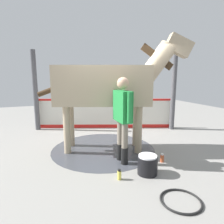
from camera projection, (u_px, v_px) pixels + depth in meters
ground_plane at (108, 146)px, 5.15m from camera, size 16.00×16.00×0.02m
wet_patch at (103, 149)px, 4.93m from camera, size 2.55×2.55×0.00m
barrier_wall at (105, 115)px, 6.84m from camera, size 4.48×1.69×1.02m
roof_post_near at (174, 91)px, 6.52m from camera, size 0.16×0.16×2.63m
roof_post_far at (35, 91)px, 6.46m from camera, size 0.16×0.16×2.63m
horse at (109, 85)px, 4.64m from camera, size 3.47×1.63×2.76m
handler at (123, 114)px, 4.01m from camera, size 0.24×0.71×1.78m
wash_bucket at (147, 165)px, 3.65m from camera, size 0.37×0.37×0.37m
bottle_shampoo at (119, 175)px, 3.46m from camera, size 0.07×0.07×0.19m
bottle_spray at (162, 158)px, 4.17m from camera, size 0.08×0.08×0.19m
hose_coil at (181, 201)px, 2.86m from camera, size 0.60×0.60×0.03m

